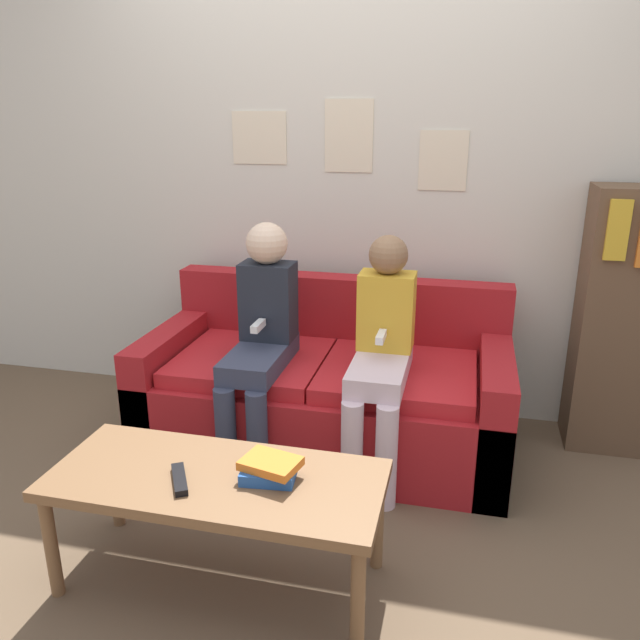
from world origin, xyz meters
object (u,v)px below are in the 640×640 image
at_px(tv_remote, 180,479).
at_px(person_right, 381,348).
at_px(coffee_table, 217,487).
at_px(person_left, 261,332).
at_px(bookshelf, 627,322).
at_px(couch, 327,392).

bearing_deg(tv_remote, person_right, 30.09).
distance_m(coffee_table, person_left, 0.89).
bearing_deg(bookshelf, tv_remote, -138.48).
xyz_separation_m(person_left, bookshelf, (1.61, 0.49, 0.01)).
height_order(person_left, tv_remote, person_left).
bearing_deg(tv_remote, person_left, 61.62).
bearing_deg(person_left, coffee_table, -81.55).
xyz_separation_m(person_right, bookshelf, (1.07, 0.50, 0.04)).
distance_m(person_right, bookshelf, 1.18).
relative_size(couch, person_right, 1.61).
height_order(person_left, bookshelf, bookshelf).
relative_size(person_right, tv_remote, 6.26).
bearing_deg(bookshelf, person_left, -163.06).
height_order(couch, person_left, person_left).
relative_size(person_left, bookshelf, 0.87).
bearing_deg(bookshelf, coffee_table, -138.07).
relative_size(coffee_table, bookshelf, 0.89).
relative_size(couch, bookshelf, 1.36).
relative_size(person_left, tv_remote, 6.45).
distance_m(couch, person_left, 0.47).
bearing_deg(coffee_table, tv_remote, -145.57).
bearing_deg(person_left, tv_remote, -88.18).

